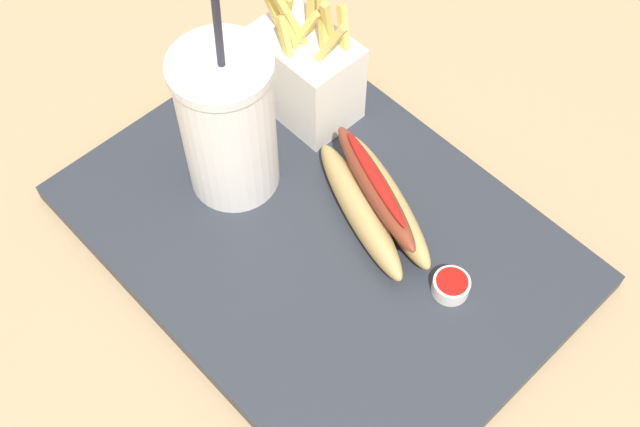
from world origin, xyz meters
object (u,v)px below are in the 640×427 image
object	(u,v)px
ketchup_cup_1	(451,285)
hot_dog_1	(374,201)
fries_basket	(305,72)
soda_cup	(228,124)

from	to	relation	value
ketchup_cup_1	hot_dog_1	bearing A→B (deg)	176.15
fries_basket	hot_dog_1	size ratio (longest dim) A/B	0.98
hot_dog_1	ketchup_cup_1	world-z (taller)	hot_dog_1
fries_basket	hot_dog_1	bearing A→B (deg)	-18.28
fries_basket	hot_dog_1	distance (m)	0.16
soda_cup	ketchup_cup_1	bearing A→B (deg)	14.17
soda_cup	hot_dog_1	distance (m)	0.16
fries_basket	soda_cup	bearing A→B (deg)	-80.57
hot_dog_1	fries_basket	bearing A→B (deg)	161.72
fries_basket	ketchup_cup_1	size ratio (longest dim) A/B	5.03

